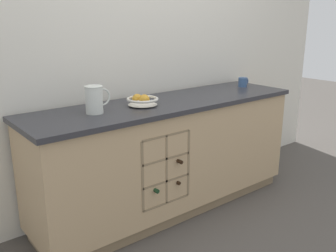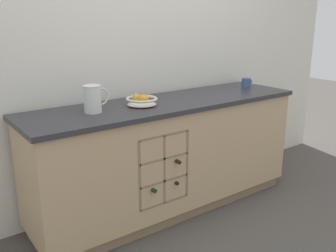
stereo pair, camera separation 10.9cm
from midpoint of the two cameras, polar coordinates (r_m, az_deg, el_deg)
The scene contains 6 objects.
ground_plane at distance 3.12m, azimuth 1.03°, elevation -12.26°, with size 14.00×14.00×0.00m, color #4C4742.
back_wall at distance 3.03m, azimuth -2.92°, elevation 12.21°, with size 4.56×0.06×2.55m, color silver.
kitchen_island at distance 2.93m, azimuth 1.06°, elevation -4.54°, with size 2.20×0.62×0.88m.
fruit_bowl at distance 2.66m, azimuth -2.89°, elevation 3.95°, with size 0.23×0.23×0.09m.
white_pitcher at distance 2.48m, azimuth -10.12°, elevation 4.18°, with size 0.18×0.12×0.18m.
ceramic_mug at distance 3.46m, azimuth 12.73°, elevation 6.47°, with size 0.11×0.08×0.08m.
Camera 2 is at (-1.62, -2.21, 1.49)m, focal length 40.00 mm.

